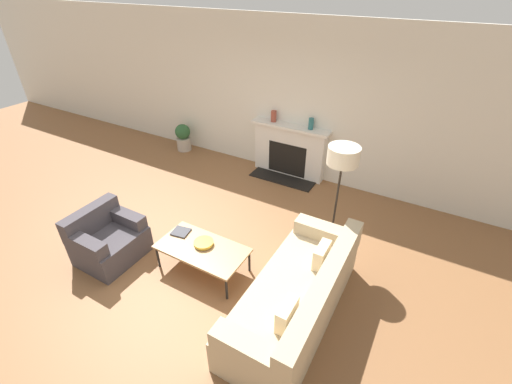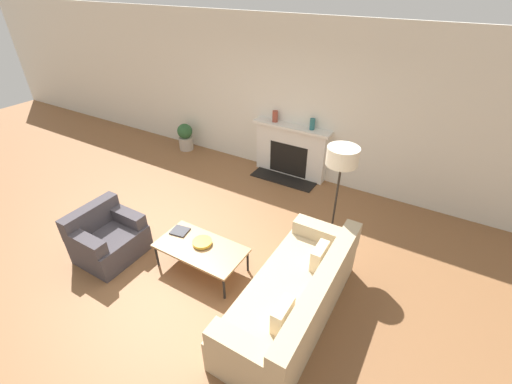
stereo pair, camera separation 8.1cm
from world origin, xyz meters
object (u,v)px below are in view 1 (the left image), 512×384
at_px(armchair_near, 108,240).
at_px(mantel_vase_left, 274,116).
at_px(couch, 297,297).
at_px(floor_lamp, 342,165).
at_px(fireplace, 289,151).
at_px(potted_plant, 183,137).
at_px(mantel_vase_center_left, 311,124).
at_px(bowl, 204,243).
at_px(book, 181,232).
at_px(coffee_table, 202,249).

xyz_separation_m(armchair_near, mantel_vase_left, (0.83, 3.45, 0.85)).
bearing_deg(couch, armchair_near, -81.98).
bearing_deg(floor_lamp, armchair_near, -146.97).
distance_m(fireplace, floor_lamp, 2.41).
distance_m(armchair_near, potted_plant, 3.54).
height_order(couch, potted_plant, couch).
height_order(couch, floor_lamp, floor_lamp).
height_order(fireplace, mantel_vase_center_left, mantel_vase_center_left).
distance_m(bowl, potted_plant, 3.83).
height_order(bowl, floor_lamp, floor_lamp).
bearing_deg(bowl, potted_plant, 134.02).
relative_size(couch, mantel_vase_left, 10.23).
bearing_deg(book, potted_plant, 119.63).
distance_m(bowl, mantel_vase_left, 3.06).
xyz_separation_m(couch, armchair_near, (-2.73, -0.38, -0.02)).
height_order(fireplace, bowl, fireplace).
distance_m(book, potted_plant, 3.51).
height_order(mantel_vase_center_left, potted_plant, mantel_vase_center_left).
xyz_separation_m(book, floor_lamp, (1.81, 1.19, 0.99)).
bearing_deg(couch, book, -95.07).
xyz_separation_m(armchair_near, floor_lamp, (2.68, 1.74, 1.09)).
xyz_separation_m(couch, mantel_vase_center_left, (-1.14, 3.06, 0.83)).
distance_m(fireplace, mantel_vase_left, 0.74).
relative_size(bowl, potted_plant, 0.43).
xyz_separation_m(coffee_table, mantel_vase_center_left, (0.27, 2.99, 0.79)).
bearing_deg(coffee_table, armchair_near, -161.13).
bearing_deg(fireplace, mantel_vase_center_left, 2.20).
bearing_deg(fireplace, book, -96.35).
bearing_deg(potted_plant, couch, -35.15).
bearing_deg(potted_plant, coffee_table, -46.42).
bearing_deg(coffee_table, bowl, 104.23).
bearing_deg(armchair_near, book, -57.72).
distance_m(armchair_near, book, 1.03).
relative_size(couch, armchair_near, 2.54).
relative_size(coffee_table, bowl, 4.59).
xyz_separation_m(mantel_vase_center_left, potted_plant, (-2.95, -0.18, -0.83)).
xyz_separation_m(book, potted_plant, (-2.23, 2.72, -0.08)).
xyz_separation_m(mantel_vase_left, mantel_vase_center_left, (0.76, 0.00, -0.00)).
bearing_deg(fireplace, potted_plant, -176.30).
height_order(armchair_near, potted_plant, armchair_near).
bearing_deg(coffee_table, couch, -2.68).
bearing_deg(mantel_vase_left, book, -89.10).
bearing_deg(mantel_vase_left, mantel_vase_center_left, 0.00).
bearing_deg(book, mantel_vase_left, 81.14).
bearing_deg(couch, potted_plant, -125.15).
relative_size(armchair_near, book, 3.24).
bearing_deg(coffee_table, floor_lamp, 43.53).
distance_m(coffee_table, bowl, 0.08).
xyz_separation_m(armchair_near, coffee_table, (1.32, 0.45, 0.07)).
bearing_deg(mantel_vase_center_left, coffee_table, -95.12).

